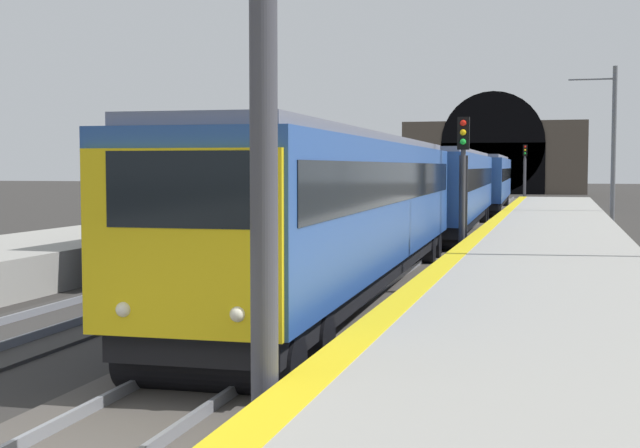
# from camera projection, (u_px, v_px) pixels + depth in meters

# --- Properties ---
(platform_right_edge_strip) EXTENTS (112.00, 0.50, 0.01)m
(platform_right_edge_strip) POSITION_uv_depth(u_px,v_px,m) (273.00, 409.00, 7.70)
(platform_right_edge_strip) COLOR yellow
(platform_right_edge_strip) RESTS_ON platform_right
(train_main_approaching) EXTENTS (62.60, 3.36, 3.86)m
(train_main_approaching) POSITION_uv_depth(u_px,v_px,m) (450.00, 186.00, 41.11)
(train_main_approaching) COLOR #264C99
(train_main_approaching) RESTS_ON ground_plane
(train_adjacent_platform) EXTENTS (41.02, 3.11, 4.76)m
(train_adjacent_platform) POSITION_uv_depth(u_px,v_px,m) (344.00, 186.00, 41.20)
(train_adjacent_platform) COLOR #333338
(train_adjacent_platform) RESTS_ON ground_plane
(railway_signal_mid) EXTENTS (0.39, 0.38, 4.73)m
(railway_signal_mid) POSITION_uv_depth(u_px,v_px,m) (463.00, 174.00, 28.49)
(railway_signal_mid) COLOR #38383D
(railway_signal_mid) RESTS_ON ground_plane
(railway_signal_far) EXTENTS (0.39, 0.38, 5.11)m
(railway_signal_far) POSITION_uv_depth(u_px,v_px,m) (525.00, 167.00, 80.06)
(railway_signal_far) COLOR #4C4C54
(railway_signal_far) RESTS_ON ground_plane
(tunnel_portal) EXTENTS (2.27, 20.76, 11.63)m
(tunnel_portal) POSITION_uv_depth(u_px,v_px,m) (493.00, 157.00, 100.63)
(tunnel_portal) COLOR #51473D
(tunnel_portal) RESTS_ON ground_plane
(catenary_mast_near) EXTENTS (0.22, 2.23, 7.88)m
(catenary_mast_near) POSITION_uv_depth(u_px,v_px,m) (613.00, 147.00, 41.86)
(catenary_mast_near) COLOR #595B60
(catenary_mast_near) RESTS_ON ground_plane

